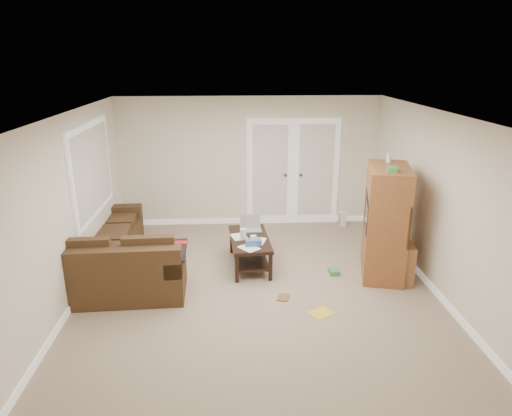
{
  "coord_description": "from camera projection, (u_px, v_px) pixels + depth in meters",
  "views": [
    {
      "loc": [
        -0.35,
        -5.88,
        3.19
      ],
      "look_at": [
        -0.0,
        0.38,
        1.1
      ],
      "focal_mm": 32.0,
      "sensor_mm": 36.0,
      "label": 1
    }
  ],
  "objects": [
    {
      "name": "floor",
      "position": [
        257.0,
        288.0,
        6.6
      ],
      "size": [
        5.5,
        5.5,
        0.0
      ],
      "primitive_type": "plane",
      "color": "gray",
      "rests_on": "ground"
    },
    {
      "name": "ceiling",
      "position": [
        258.0,
        113.0,
        5.81
      ],
      "size": [
        5.0,
        5.5,
        0.02
      ],
      "primitive_type": "cube",
      "color": "white",
      "rests_on": "wall_back"
    },
    {
      "name": "wall_left",
      "position": [
        71.0,
        210.0,
        6.07
      ],
      "size": [
        0.02,
        5.5,
        2.5
      ],
      "primitive_type": "cube",
      "color": "white",
      "rests_on": "floor"
    },
    {
      "name": "wall_right",
      "position": [
        437.0,
        203.0,
        6.34
      ],
      "size": [
        0.02,
        5.5,
        2.5
      ],
      "primitive_type": "cube",
      "color": "white",
      "rests_on": "floor"
    },
    {
      "name": "wall_back",
      "position": [
        249.0,
        162.0,
        8.81
      ],
      "size": [
        5.0,
        0.02,
        2.5
      ],
      "primitive_type": "cube",
      "color": "white",
      "rests_on": "floor"
    },
    {
      "name": "wall_front",
      "position": [
        278.0,
        315.0,
        3.6
      ],
      "size": [
        5.0,
        0.02,
        2.5
      ],
      "primitive_type": "cube",
      "color": "white",
      "rests_on": "floor"
    },
    {
      "name": "baseboards",
      "position": [
        257.0,
        285.0,
        6.58
      ],
      "size": [
        5.0,
        5.5,
        0.1
      ],
      "primitive_type": null,
      "color": "white",
      "rests_on": "floor"
    },
    {
      "name": "french_doors",
      "position": [
        293.0,
        173.0,
        8.89
      ],
      "size": [
        1.8,
        0.05,
        2.13
      ],
      "color": "white",
      "rests_on": "floor"
    },
    {
      "name": "window_left",
      "position": [
        92.0,
        170.0,
        6.93
      ],
      "size": [
        0.05,
        1.92,
        1.42
      ],
      "color": "white",
      "rests_on": "wall_left"
    },
    {
      "name": "sectional_sofa",
      "position": [
        111.0,
        255.0,
        6.9
      ],
      "size": [
        1.91,
        2.74,
        0.84
      ],
      "rotation": [
        0.0,
        0.0,
        0.04
      ],
      "color": "#46311B",
      "rests_on": "floor"
    },
    {
      "name": "coffee_table",
      "position": [
        250.0,
        250.0,
        7.26
      ],
      "size": [
        0.67,
        1.21,
        0.8
      ],
      "rotation": [
        0.0,
        0.0,
        0.07
      ],
      "color": "black",
      "rests_on": "floor"
    },
    {
      "name": "tv_armoire",
      "position": [
        385.0,
        221.0,
        6.81
      ],
      "size": [
        0.81,
        1.16,
        1.81
      ],
      "rotation": [
        0.0,
        0.0,
        -0.24
      ],
      "color": "brown",
      "rests_on": "floor"
    },
    {
      "name": "side_cabinet",
      "position": [
        396.0,
        259.0,
        6.71
      ],
      "size": [
        0.5,
        0.5,
        0.97
      ],
      "rotation": [
        0.0,
        0.0,
        -0.09
      ],
      "color": "#946036",
      "rests_on": "floor"
    },
    {
      "name": "space_heater",
      "position": [
        343.0,
        219.0,
        8.97
      ],
      "size": [
        0.13,
        0.11,
        0.3
      ],
      "primitive_type": "cube",
      "rotation": [
        0.0,
        0.0,
        0.06
      ],
      "color": "white",
      "rests_on": "floor"
    },
    {
      "name": "floor_magazine",
      "position": [
        321.0,
        313.0,
        5.96
      ],
      "size": [
        0.37,
        0.34,
        0.01
      ],
      "primitive_type": "cube",
      "rotation": [
        0.0,
        0.0,
        0.5
      ],
      "color": "yellow",
      "rests_on": "floor"
    },
    {
      "name": "floor_greenbox",
      "position": [
        334.0,
        272.0,
        7.03
      ],
      "size": [
        0.15,
        0.2,
        0.08
      ],
      "primitive_type": "cube",
      "rotation": [
        0.0,
        0.0,
        0.05
      ],
      "color": "#429247",
      "rests_on": "floor"
    },
    {
      "name": "floor_book",
      "position": [
        278.0,
        297.0,
        6.35
      ],
      "size": [
        0.21,
        0.24,
        0.02
      ],
      "primitive_type": "imported",
      "rotation": [
        0.0,
        0.0,
        -0.31
      ],
      "color": "brown",
      "rests_on": "floor"
    }
  ]
}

